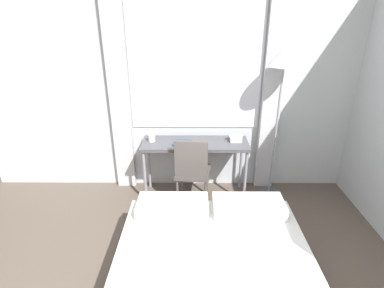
% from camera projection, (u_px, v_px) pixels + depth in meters
% --- Properties ---
extents(wall_back_with_window, '(5.25, 0.13, 2.70)m').
position_uv_depth(wall_back_with_window, '(186.00, 88.00, 3.73)').
color(wall_back_with_window, silver).
rests_on(wall_back_with_window, ground_plane).
extents(desk, '(1.31, 0.45, 0.75)m').
position_uv_depth(desk, '(195.00, 147.00, 3.72)').
color(desk, '#4C4C51').
rests_on(desk, ground_plane).
extents(desk_chair, '(0.45, 0.45, 0.91)m').
position_uv_depth(desk_chair, '(192.00, 169.00, 3.57)').
color(desk_chair, '#59514C').
rests_on(desk_chair, ground_plane).
extents(standing_lamp, '(0.37, 0.37, 1.89)m').
position_uv_depth(standing_lamp, '(283.00, 72.00, 3.33)').
color(standing_lamp, '#4C4C51').
rests_on(standing_lamp, ground_plane).
extents(telephone, '(0.17, 0.14, 0.09)m').
position_uv_depth(telephone, '(236.00, 138.00, 3.71)').
color(telephone, silver).
rests_on(telephone, desk).
extents(book, '(0.24, 0.21, 0.02)m').
position_uv_depth(book, '(182.00, 143.00, 3.63)').
color(book, navy).
rests_on(book, desk).
extents(mug, '(0.08, 0.08, 0.09)m').
position_uv_depth(mug, '(152.00, 138.00, 3.70)').
color(mug, white).
rests_on(mug, desk).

